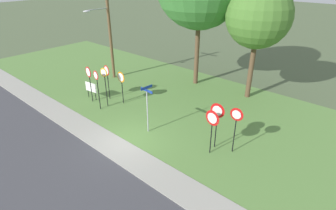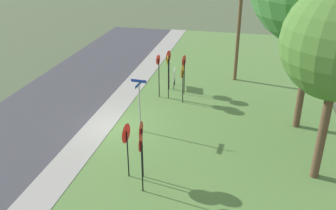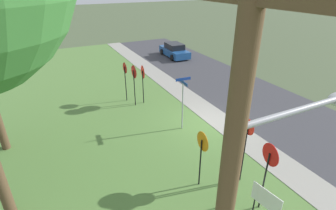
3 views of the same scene
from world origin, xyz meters
name	(u,v)px [view 1 (image 1 of 3)]	position (x,y,z in m)	size (l,w,h in m)	color
ground_plane	(126,142)	(0.00, 0.00, 0.00)	(160.00, 160.00, 0.00)	#4C5B3D
road_asphalt	(44,188)	(0.00, -4.80, 0.01)	(44.00, 6.40, 0.01)	#3D3D42
sidewalk_strip	(115,147)	(0.00, -0.80, 0.03)	(44.00, 1.60, 0.06)	#99968C
grass_median	(190,105)	(0.00, 6.00, 0.02)	(44.00, 12.00, 0.04)	#567F3D
stop_sign_near_left	(105,80)	(-4.34, 2.01, 2.03)	(0.62, 0.12, 2.81)	black
stop_sign_near_right	(89,76)	(-5.76, 1.73, 1.98)	(0.76, 0.14, 2.65)	black
stop_sign_far_left	(107,75)	(-5.19, 2.85, 1.93)	(0.73, 0.14, 2.59)	black
stop_sign_far_center	(121,81)	(-3.84, 3.02, 1.78)	(0.76, 0.10, 2.38)	black
stop_sign_far_right	(97,82)	(-4.37, 1.41, 2.01)	(0.61, 0.12, 2.77)	black
yield_sign_near_left	(236,120)	(4.98, 3.06, 1.98)	(0.70, 0.11, 2.61)	black
yield_sign_near_right	(217,115)	(4.03, 2.80, 2.03)	(0.81, 0.11, 2.65)	black
yield_sign_far_left	(212,122)	(4.13, 2.19, 1.93)	(0.83, 0.12, 2.52)	black
street_name_post	(147,105)	(0.19, 1.56, 1.77)	(0.96, 0.82, 2.91)	#9EA0A8
utility_pole	(108,27)	(-8.50, 5.77, 4.46)	(2.10, 2.35, 8.16)	brown
notice_board	(91,88)	(-6.19, 2.03, 0.87)	(1.09, 0.18, 1.25)	black
oak_tree_right	(259,16)	(2.35, 10.01, 5.92)	(4.38, 4.38, 8.09)	brown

